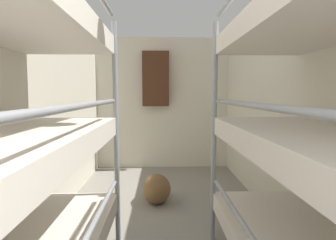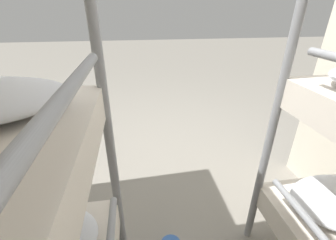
{
  "view_description": "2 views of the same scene",
  "coord_description": "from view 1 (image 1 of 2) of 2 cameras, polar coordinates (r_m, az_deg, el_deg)",
  "views": [
    {
      "loc": [
        -0.04,
        0.24,
        1.28
      ],
      "look_at": [
        0.06,
        3.67,
        0.94
      ],
      "focal_mm": 28.0,
      "sensor_mm": 36.0,
      "label": 1
    },
    {
      "loc": [
        0.28,
        1.5,
        1.38
      ],
      "look_at": [
        0.1,
        0.35,
        0.8
      ],
      "focal_mm": 24.0,
      "sensor_mm": 36.0,
      "label": 2
    }
  ],
  "objects": [
    {
      "name": "duffel_bag",
      "position": [
        3.21,
        -2.47,
        -14.67
      ],
      "size": [
        0.33,
        0.46,
        0.33
      ],
      "color": "brown",
      "rests_on": "ground_plane"
    },
    {
      "name": "wall_back",
      "position": [
        4.54,
        -1.17,
        3.61
      ],
      "size": [
        2.38,
        0.06,
        2.23
      ],
      "color": "beige",
      "rests_on": "ground_plane"
    },
    {
      "name": "bunk_stack_right_near",
      "position": [
        1.46,
        32.01,
        -5.23
      ],
      "size": [
        0.74,
        1.89,
        1.9
      ],
      "color": "gray",
      "rests_on": "ground_plane"
    },
    {
      "name": "bunk_stack_left_near",
      "position": [
        1.41,
        -32.48,
        -5.58
      ],
      "size": [
        0.74,
        1.89,
        1.9
      ],
      "color": "gray",
      "rests_on": "ground_plane"
    },
    {
      "name": "wall_left",
      "position": [
        2.41,
        -29.24,
        1.0
      ],
      "size": [
        0.06,
        4.86,
        2.23
      ],
      "color": "beige",
      "rests_on": "ground_plane"
    },
    {
      "name": "hanging_coat",
      "position": [
        4.39,
        -2.69,
        8.94
      ],
      "size": [
        0.44,
        0.12,
        0.9
      ],
      "color": "#472819"
    },
    {
      "name": "wall_right",
      "position": [
        2.45,
        27.61,
        1.14
      ],
      "size": [
        0.06,
        4.86,
        2.23
      ],
      "color": "beige",
      "rests_on": "ground_plane"
    }
  ]
}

